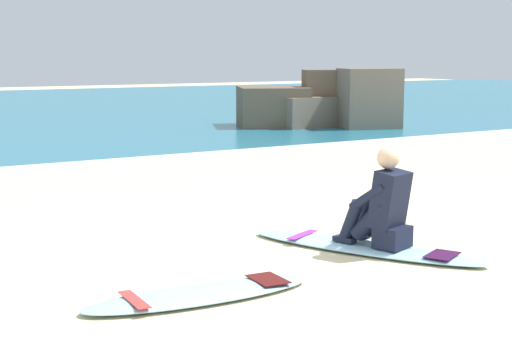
{
  "coord_description": "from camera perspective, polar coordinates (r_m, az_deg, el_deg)",
  "views": [
    {
      "loc": [
        -3.79,
        -5.65,
        1.86
      ],
      "look_at": [
        0.47,
        1.18,
        0.55
      ],
      "focal_mm": 54.71,
      "sensor_mm": 36.0,
      "label": 1
    }
  ],
  "objects": [
    {
      "name": "surfer_seated",
      "position": [
        7.44,
        9.21,
        -1.92
      ],
      "size": [
        0.52,
        0.77,
        0.95
      ],
      "color": "black",
      "rests_on": "surfboard_main"
    },
    {
      "name": "surfboard_main",
      "position": [
        7.58,
        7.91,
        -4.78
      ],
      "size": [
        1.49,
        2.43,
        0.08
      ],
      "color": "#9ED1E5",
      "rests_on": "ground"
    },
    {
      "name": "rock_outcrop_distant",
      "position": [
        19.38,
        4.44,
        5.58
      ],
      "size": [
        3.64,
        3.53,
        1.53
      ],
      "color": "#756656",
      "rests_on": "ground"
    },
    {
      "name": "breaking_foam",
      "position": [
        12.74,
        -14.34,
        0.82
      ],
      "size": [
        80.0,
        0.9,
        0.11
      ],
      "primitive_type": "cube",
      "color": "white",
      "rests_on": "ground"
    },
    {
      "name": "surfboard_spare_near",
      "position": [
        6.1,
        -4.13,
        -8.21
      ],
      "size": [
        1.92,
        0.65,
        0.08
      ],
      "color": "#9ED1E5",
      "rests_on": "ground"
    },
    {
      "name": "ground_plane",
      "position": [
        7.05,
        1.82,
        -6.06
      ],
      "size": [
        80.0,
        80.0,
        0.0
      ],
      "primitive_type": "plane",
      "color": "beige"
    }
  ]
}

